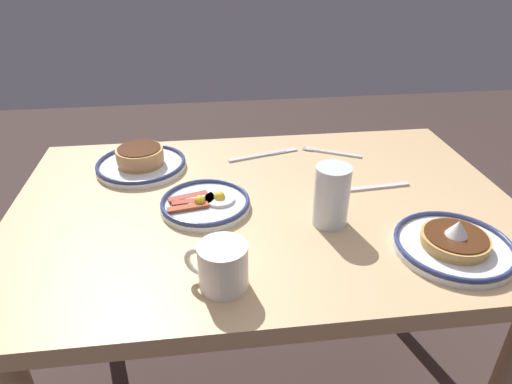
% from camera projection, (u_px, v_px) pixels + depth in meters
% --- Properties ---
extents(dining_table, '(1.25, 0.83, 0.75)m').
position_uv_depth(dining_table, '(265.00, 228.00, 1.17)').
color(dining_table, tan).
rests_on(dining_table, ground_plane).
extents(plate_near_main, '(0.25, 0.25, 0.06)m').
position_uv_depth(plate_near_main, '(141.00, 162.00, 1.28)').
color(plate_near_main, white).
rests_on(plate_near_main, dining_table).
extents(plate_center_pancakes, '(0.22, 0.22, 0.04)m').
position_uv_depth(plate_center_pancakes, '(205.00, 203.00, 1.11)').
color(plate_center_pancakes, white).
rests_on(plate_center_pancakes, dining_table).
extents(plate_far_companion, '(0.25, 0.25, 0.08)m').
position_uv_depth(plate_far_companion, '(454.00, 244.00, 0.95)').
color(plate_far_companion, silver).
rests_on(plate_far_companion, dining_table).
extents(coffee_mug, '(0.12, 0.09, 0.09)m').
position_uv_depth(coffee_mug, '(222.00, 266.00, 0.84)').
color(coffee_mug, white).
rests_on(coffee_mug, dining_table).
extents(drinking_glass, '(0.08, 0.08, 0.14)m').
position_uv_depth(drinking_glass, '(331.00, 199.00, 1.02)').
color(drinking_glass, silver).
rests_on(drinking_glass, dining_table).
extents(fork_near, '(0.17, 0.10, 0.01)m').
position_uv_depth(fork_near, '(331.00, 152.00, 1.38)').
color(fork_near, silver).
rests_on(fork_near, dining_table).
extents(fork_far, '(0.21, 0.03, 0.01)m').
position_uv_depth(fork_far, '(372.00, 188.00, 1.19)').
color(fork_far, silver).
rests_on(fork_far, dining_table).
extents(butter_knife, '(0.22, 0.08, 0.01)m').
position_uv_depth(butter_knife, '(263.00, 155.00, 1.37)').
color(butter_knife, silver).
rests_on(butter_knife, dining_table).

